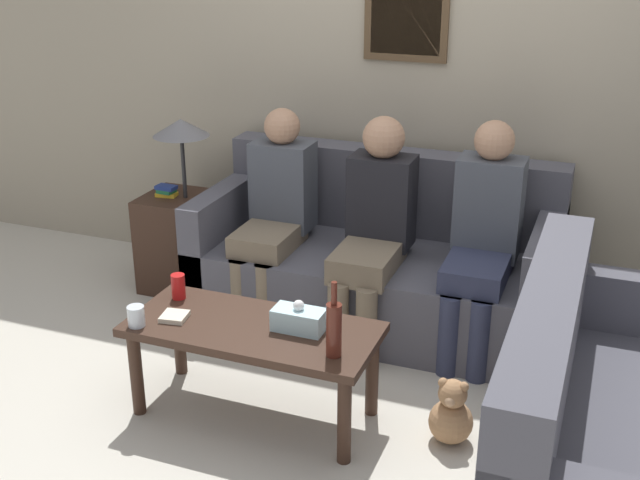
{
  "coord_description": "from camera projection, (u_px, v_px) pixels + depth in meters",
  "views": [
    {
      "loc": [
        1.2,
        -3.47,
        2.16
      ],
      "look_at": [
        -0.11,
        -0.07,
        0.68
      ],
      "focal_mm": 45.0,
      "sensor_mm": 36.0,
      "label": 1
    }
  ],
  "objects": [
    {
      "name": "soda_can",
      "position": [
        178.0,
        286.0,
        3.82
      ],
      "size": [
        0.07,
        0.07,
        0.12
      ],
      "color": "red",
      "rests_on": "coffee_table"
    },
    {
      "name": "ground_plane",
      "position": [
        345.0,
        359.0,
        4.21
      ],
      "size": [
        16.0,
        16.0,
        0.0
      ],
      "primitive_type": "plane",
      "color": "beige"
    },
    {
      "name": "side_table_with_lamp",
      "position": [
        181.0,
        232.0,
        4.91
      ],
      "size": [
        0.43,
        0.42,
        1.07
      ],
      "color": "#382319",
      "rests_on": "ground_plane"
    },
    {
      "name": "coffee_table",
      "position": [
        253.0,
        339.0,
        3.61
      ],
      "size": [
        1.13,
        0.51,
        0.46
      ],
      "color": "#382319",
      "rests_on": "ground_plane"
    },
    {
      "name": "wine_bottle",
      "position": [
        334.0,
        328.0,
        3.3
      ],
      "size": [
        0.07,
        0.07,
        0.34
      ],
      "color": "#562319",
      "rests_on": "coffee_table"
    },
    {
      "name": "person_right",
      "position": [
        483.0,
        233.0,
        4.11
      ],
      "size": [
        0.34,
        0.63,
        1.21
      ],
      "color": "#2D334C",
      "rests_on": "ground_plane"
    },
    {
      "name": "wall_back",
      "position": [
        406.0,
        77.0,
        4.6
      ],
      "size": [
        9.0,
        0.08,
        2.6
      ],
      "color": "#9E937F",
      "rests_on": "ground_plane"
    },
    {
      "name": "person_middle",
      "position": [
        375.0,
        223.0,
        4.25
      ],
      "size": [
        0.34,
        0.64,
        1.2
      ],
      "color": "#756651",
      "rests_on": "ground_plane"
    },
    {
      "name": "couch_side",
      "position": [
        615.0,
        446.0,
        3.0
      ],
      "size": [
        0.9,
        1.65,
        0.92
      ],
      "rotation": [
        0.0,
        0.0,
        1.57
      ],
      "color": "#4C4C56",
      "rests_on": "ground_plane"
    },
    {
      "name": "tissue_box",
      "position": [
        299.0,
        319.0,
        3.53
      ],
      "size": [
        0.23,
        0.12,
        0.15
      ],
      "color": "silver",
      "rests_on": "coffee_table"
    },
    {
      "name": "couch_main",
      "position": [
        377.0,
        266.0,
        4.56
      ],
      "size": [
        1.98,
        0.9,
        0.92
      ],
      "color": "#4C4C56",
      "rests_on": "ground_plane"
    },
    {
      "name": "teddy_bear",
      "position": [
        451.0,
        415.0,
        3.51
      ],
      "size": [
        0.2,
        0.2,
        0.31
      ],
      "color": "#A87A51",
      "rests_on": "ground_plane"
    },
    {
      "name": "person_left",
      "position": [
        275.0,
        208.0,
        4.51
      ],
      "size": [
        0.34,
        0.61,
        1.18
      ],
      "color": "#756651",
      "rests_on": "ground_plane"
    },
    {
      "name": "drinking_glass",
      "position": [
        136.0,
        316.0,
        3.57
      ],
      "size": [
        0.08,
        0.08,
        0.1
      ],
      "color": "silver",
      "rests_on": "coffee_table"
    },
    {
      "name": "book_stack",
      "position": [
        175.0,
        317.0,
        3.64
      ],
      "size": [
        0.13,
        0.13,
        0.02
      ],
      "color": "beige",
      "rests_on": "coffee_table"
    }
  ]
}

